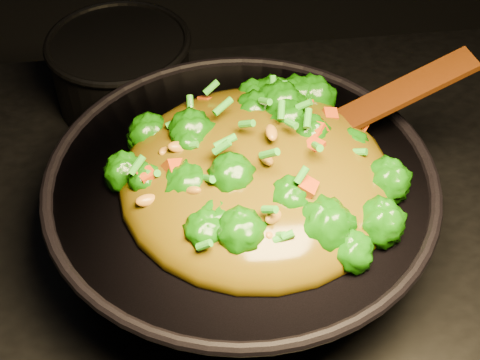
{
  "coord_description": "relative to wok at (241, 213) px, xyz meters",
  "views": [
    {
      "loc": [
        -0.03,
        -0.55,
        1.61
      ],
      "look_at": [
        0.04,
        0.01,
        1.01
      ],
      "focal_mm": 50.0,
      "sensor_mm": 36.0,
      "label": 1
    }
  ],
  "objects": [
    {
      "name": "stir_fry",
      "position": [
        0.02,
        -0.01,
        0.12
      ],
      "size": [
        0.42,
        0.42,
        0.11
      ],
      "primitive_type": null,
      "rotation": [
        0.0,
        0.0,
        -0.34
      ],
      "color": "#145A06",
      "rests_on": "wok"
    },
    {
      "name": "spatula",
      "position": [
        0.17,
        0.06,
        0.11
      ],
      "size": [
        0.26,
        0.08,
        0.11
      ],
      "primitive_type": "cube",
      "rotation": [
        0.0,
        -0.38,
        0.15
      ],
      "color": "#3C1208",
      "rests_on": "wok"
    },
    {
      "name": "back_pot",
      "position": [
        -0.15,
        0.32,
        -0.0
      ],
      "size": [
        0.27,
        0.27,
        0.12
      ],
      "primitive_type": "cylinder",
      "rotation": [
        0.0,
        0.0,
        0.34
      ],
      "color": "black",
      "rests_on": "stovetop"
    },
    {
      "name": "wok",
      "position": [
        0.0,
        0.0,
        0.0
      ],
      "size": [
        0.53,
        0.53,
        0.13
      ],
      "primitive_type": null,
      "rotation": [
        0.0,
        0.0,
        -0.17
      ],
      "color": "black",
      "rests_on": "stovetop"
    }
  ]
}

